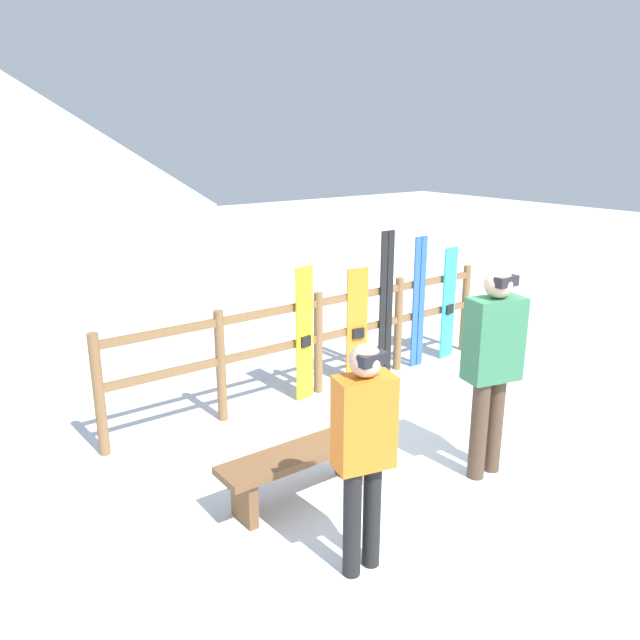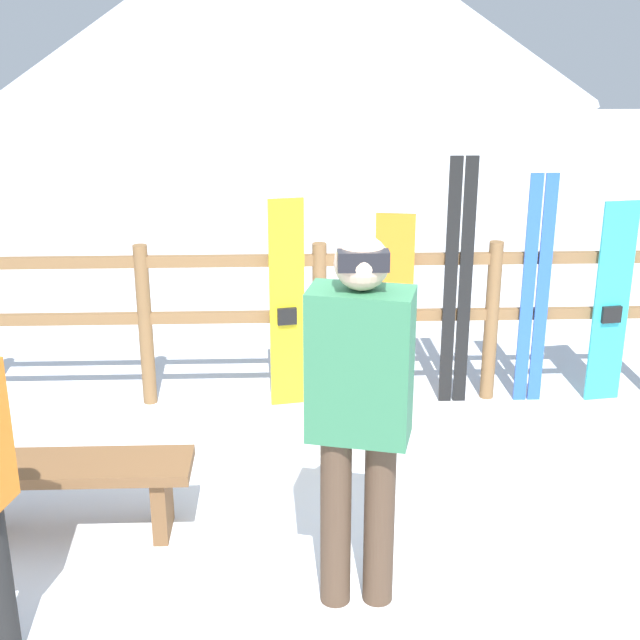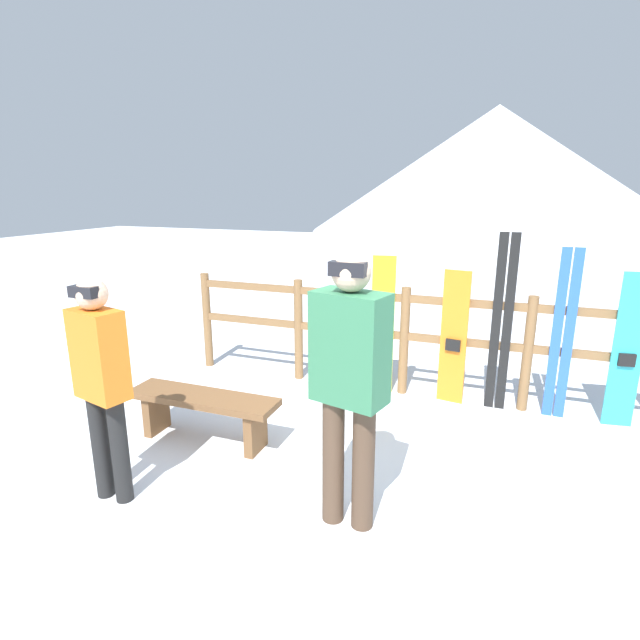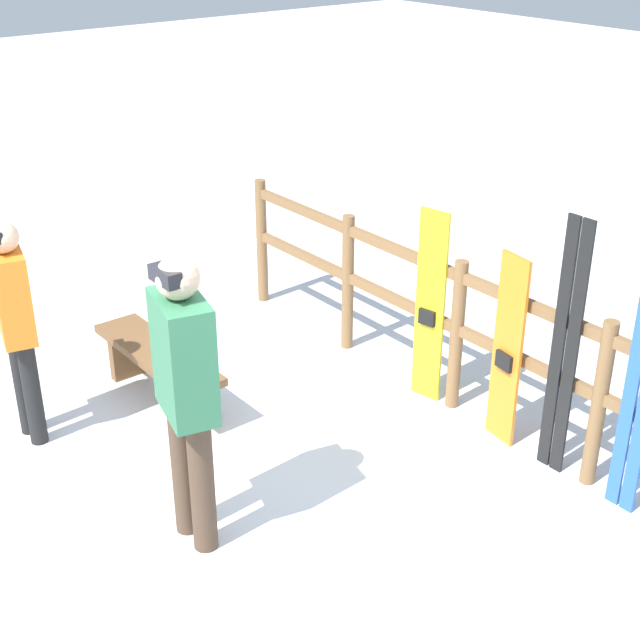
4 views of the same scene
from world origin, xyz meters
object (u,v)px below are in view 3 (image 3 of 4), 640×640
at_px(bench, 203,407).
at_px(person_orange, 101,374).
at_px(person_plaid_green, 350,374).
at_px(ski_pair_black, 502,324).
at_px(snowboard_cyan, 627,352).
at_px(snowboard_orange, 454,338).
at_px(ski_pair_blue, 563,335).
at_px(snowboard_yellow, 382,326).

xyz_separation_m(bench, person_orange, (-0.15, -0.95, 0.63)).
relative_size(person_plaid_green, ski_pair_black, 1.02).
relative_size(person_orange, snowboard_cyan, 1.10).
relative_size(person_plaid_green, snowboard_orange, 1.31).
bearing_deg(bench, snowboard_cyan, 25.04).
bearing_deg(person_orange, ski_pair_blue, 39.92).
relative_size(snowboard_yellow, ski_pair_blue, 0.91).
bearing_deg(person_plaid_green, ski_pair_black, 68.99).
xyz_separation_m(snowboard_orange, ski_pair_blue, (1.00, 0.00, 0.14)).
bearing_deg(snowboard_cyan, person_orange, -144.66).
bearing_deg(ski_pair_blue, bench, -150.94).
distance_m(ski_pair_black, snowboard_cyan, 1.11).
bearing_deg(bench, person_orange, -98.72).
distance_m(person_orange, snowboard_orange, 3.33).
xyz_separation_m(person_plaid_green, snowboard_yellow, (-0.33, 2.25, -0.32)).
height_order(person_plaid_green, ski_pair_black, person_plaid_green).
height_order(snowboard_yellow, ski_pair_black, ski_pair_black).
bearing_deg(snowboard_orange, snowboard_cyan, 0.00).
distance_m(bench, snowboard_yellow, 2.07).
distance_m(person_plaid_green, snowboard_yellow, 2.30).
bearing_deg(person_plaid_green, snowboard_cyan, 48.87).
distance_m(person_plaid_green, ski_pair_black, 2.42).
bearing_deg(snowboard_orange, person_plaid_green, -100.54).
distance_m(ski_pair_blue, snowboard_cyan, 0.56).
bearing_deg(ski_pair_blue, snowboard_cyan, -0.36).
bearing_deg(bench, ski_pair_blue, 29.06).
bearing_deg(ski_pair_blue, snowboard_yellow, -179.89).
height_order(bench, snowboard_cyan, snowboard_cyan).
bearing_deg(person_orange, snowboard_cyan, 35.34).
xyz_separation_m(person_orange, ski_pair_black, (2.54, 2.58, -0.06)).
bearing_deg(snowboard_cyan, ski_pair_black, 179.82).
height_order(ski_pair_black, snowboard_cyan, ski_pair_black).
height_order(person_orange, ski_pair_black, ski_pair_black).
relative_size(bench, ski_pair_black, 0.76).
bearing_deg(ski_pair_blue, person_plaid_green, -122.12).
relative_size(person_orange, snowboard_orange, 1.16).
relative_size(snowboard_orange, snowboard_cyan, 0.95).
bearing_deg(ski_pair_black, person_plaid_green, -111.01).
xyz_separation_m(person_plaid_green, person_orange, (-1.67, -0.33, -0.11)).
distance_m(bench, ski_pair_black, 2.95).
relative_size(person_orange, ski_pair_blue, 0.97).
xyz_separation_m(bench, snowboard_yellow, (1.20, 1.63, 0.42)).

